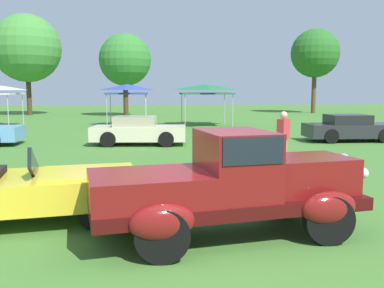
{
  "coord_description": "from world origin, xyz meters",
  "views": [
    {
      "loc": [
        -0.79,
        -6.3,
        2.34
      ],
      "look_at": [
        0.09,
        3.04,
        1.13
      ],
      "focal_mm": 39.53,
      "sensor_mm": 36.0,
      "label": 1
    }
  ],
  "objects_px": {
    "neighbor_convertible": "(26,190)",
    "spectator_between_cars": "(283,137)",
    "show_car_charcoal": "(350,128)",
    "canopy_tent_center_field": "(127,89)",
    "feature_pickup_truck": "(230,183)",
    "show_car_cream": "(138,131)",
    "canopy_tent_right_field": "(206,89)"
  },
  "relations": [
    {
      "from": "feature_pickup_truck",
      "to": "show_car_cream",
      "type": "bearing_deg",
      "value": 98.94
    },
    {
      "from": "feature_pickup_truck",
      "to": "canopy_tent_center_field",
      "type": "relative_size",
      "value": 1.67
    },
    {
      "from": "show_car_cream",
      "to": "neighbor_convertible",
      "type": "bearing_deg",
      "value": -98.75
    },
    {
      "from": "spectator_between_cars",
      "to": "canopy_tent_center_field",
      "type": "distance_m",
      "value": 16.42
    },
    {
      "from": "feature_pickup_truck",
      "to": "canopy_tent_right_field",
      "type": "xyz_separation_m",
      "value": [
        2.27,
        20.94,
        1.56
      ]
    },
    {
      "from": "show_car_cream",
      "to": "show_car_charcoal",
      "type": "bearing_deg",
      "value": 2.14
    },
    {
      "from": "show_car_cream",
      "to": "show_car_charcoal",
      "type": "relative_size",
      "value": 1.0
    },
    {
      "from": "show_car_cream",
      "to": "canopy_tent_center_field",
      "type": "bearing_deg",
      "value": 95.92
    },
    {
      "from": "feature_pickup_truck",
      "to": "show_car_cream",
      "type": "xyz_separation_m",
      "value": [
        -1.83,
        11.64,
        -0.27
      ]
    },
    {
      "from": "neighbor_convertible",
      "to": "canopy_tent_right_field",
      "type": "distance_m",
      "value": 20.75
    },
    {
      "from": "show_car_charcoal",
      "to": "canopy_tent_right_field",
      "type": "xyz_separation_m",
      "value": [
        -5.51,
        8.94,
        1.82
      ]
    },
    {
      "from": "neighbor_convertible",
      "to": "canopy_tent_right_field",
      "type": "relative_size",
      "value": 1.37
    },
    {
      "from": "spectator_between_cars",
      "to": "canopy_tent_center_field",
      "type": "relative_size",
      "value": 0.62
    },
    {
      "from": "neighbor_convertible",
      "to": "canopy_tent_right_field",
      "type": "bearing_deg",
      "value": 73.92
    },
    {
      "from": "canopy_tent_center_field",
      "to": "canopy_tent_right_field",
      "type": "distance_m",
      "value": 5.13
    },
    {
      "from": "neighbor_convertible",
      "to": "spectator_between_cars",
      "type": "height_order",
      "value": "spectator_between_cars"
    },
    {
      "from": "feature_pickup_truck",
      "to": "canopy_tent_center_field",
      "type": "height_order",
      "value": "canopy_tent_center_field"
    },
    {
      "from": "feature_pickup_truck",
      "to": "show_car_charcoal",
      "type": "height_order",
      "value": "feature_pickup_truck"
    },
    {
      "from": "spectator_between_cars",
      "to": "feature_pickup_truck",
      "type": "bearing_deg",
      "value": -114.51
    },
    {
      "from": "neighbor_convertible",
      "to": "canopy_tent_center_field",
      "type": "distance_m",
      "value": 20.43
    },
    {
      "from": "feature_pickup_truck",
      "to": "canopy_tent_right_field",
      "type": "distance_m",
      "value": 21.12
    },
    {
      "from": "show_car_charcoal",
      "to": "canopy_tent_center_field",
      "type": "bearing_deg",
      "value": 138.46
    },
    {
      "from": "spectator_between_cars",
      "to": "canopy_tent_center_field",
      "type": "xyz_separation_m",
      "value": [
        -5.6,
        15.36,
        1.51
      ]
    },
    {
      "from": "neighbor_convertible",
      "to": "show_car_cream",
      "type": "distance_m",
      "value": 10.69
    },
    {
      "from": "show_car_cream",
      "to": "show_car_charcoal",
      "type": "distance_m",
      "value": 9.62
    },
    {
      "from": "show_car_cream",
      "to": "canopy_tent_center_field",
      "type": "height_order",
      "value": "canopy_tent_center_field"
    },
    {
      "from": "feature_pickup_truck",
      "to": "spectator_between_cars",
      "type": "height_order",
      "value": "feature_pickup_truck"
    },
    {
      "from": "show_car_charcoal",
      "to": "canopy_tent_right_field",
      "type": "bearing_deg",
      "value": 121.67
    },
    {
      "from": "show_car_cream",
      "to": "canopy_tent_right_field",
      "type": "distance_m",
      "value": 10.32
    },
    {
      "from": "feature_pickup_truck",
      "to": "spectator_between_cars",
      "type": "relative_size",
      "value": 2.68
    },
    {
      "from": "feature_pickup_truck",
      "to": "spectator_between_cars",
      "type": "xyz_separation_m",
      "value": [
        2.76,
        6.05,
        0.05
      ]
    },
    {
      "from": "canopy_tent_center_field",
      "to": "show_car_charcoal",
      "type": "bearing_deg",
      "value": -41.54
    }
  ]
}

